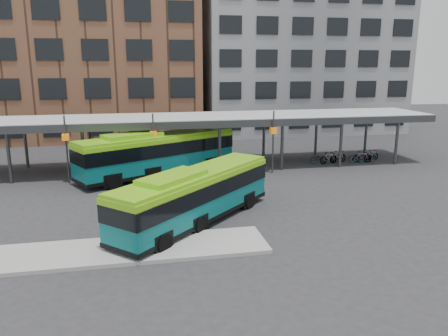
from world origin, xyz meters
TOP-DOWN VIEW (x-y plane):
  - ground at (0.00, 0.00)m, footprint 120.00×120.00m
  - boarding_island at (-5.50, -3.00)m, footprint 14.00×3.00m
  - canopy at (-0.06, 12.87)m, footprint 40.00×6.53m
  - building_brick at (-10.00, 32.00)m, footprint 26.00×14.00m
  - building_grey at (16.00, 32.00)m, footprint 24.00×14.00m
  - bus_front at (-1.33, 0.02)m, footprint 9.44×9.41m
  - bus_rear at (-2.70, 10.65)m, footprint 12.19×8.14m
  - pedestrian at (-5.65, -2.78)m, footprint 0.64×0.76m
  - bike_rack at (13.36, 11.90)m, footprint 6.66×1.52m

SIDE VIEW (x-z plane):
  - ground at x=0.00m, z-range 0.00..0.00m
  - boarding_island at x=-5.50m, z-range 0.00..0.18m
  - bike_rack at x=13.36m, z-range -0.05..1.00m
  - pedestrian at x=-5.65m, z-range 0.19..1.97m
  - bus_front at x=-1.33m, z-range 0.06..3.09m
  - bus_rear at x=-2.70m, z-range 0.07..3.49m
  - canopy at x=-0.06m, z-range 1.51..6.31m
  - building_grey at x=16.00m, z-range 0.00..20.00m
  - building_brick at x=-10.00m, z-range 0.00..22.00m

